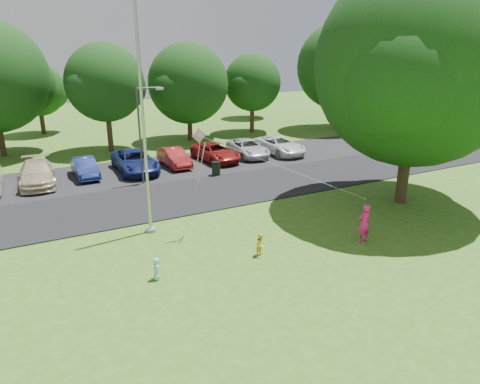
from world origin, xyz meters
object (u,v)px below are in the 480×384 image
flagpole (145,145)px  street_lamp (143,126)px  child_yellow (261,245)px  big_tree (417,71)px  woman (364,223)px  kite (203,146)px  trash_can (216,169)px  child_blue (156,269)px

flagpole → street_lamp: bearing=75.2°
child_yellow → flagpole: bearing=109.1°
big_tree → woman: size_ratio=7.13×
child_yellow → kite: bearing=93.7°
child_yellow → trash_can: bearing=57.0°
flagpole → big_tree: big_tree is taller
big_tree → child_yellow: (-10.18, -1.94, -6.62)m
flagpole → street_lamp: 7.77m
big_tree → kite: size_ratio=1.99×
child_yellow → kite: 4.92m
flagpole → trash_can: flagpole is taller
flagpole → woman: size_ratio=5.65×
big_tree → child_blue: (-14.60, -1.81, -6.68)m
flagpole → big_tree: (13.52, -2.60, 2.95)m
woman → big_tree: bearing=-150.7°
kite → big_tree: bearing=-6.3°
big_tree → kite: (-11.35, 1.12, -2.96)m
big_tree → child_yellow: size_ratio=12.76×
trash_can → child_blue: (-7.71, -11.47, -0.05)m
flagpole → woman: (8.04, -5.50, -3.28)m
street_lamp → woman: street_lamp is taller
street_lamp → child_blue: street_lamp is taller
street_lamp → big_tree: (11.54, -10.10, 3.45)m
trash_can → woman: woman is taller
woman → kite: kite is taller
woman → child_blue: size_ratio=2.03×
big_tree → child_yellow: 12.30m
trash_can → child_blue: 13.82m
trash_can → kite: (-4.46, -8.53, 3.67)m
trash_can → woman: 12.64m
woman → kite: 7.83m
trash_can → kite: size_ratio=0.15×
child_yellow → street_lamp: bearing=79.2°
flagpole → street_lamp: size_ratio=1.64×
big_tree → child_blue: bearing=-172.9°
trash_can → woman: size_ratio=0.55×
street_lamp → child_blue: bearing=-106.4°
street_lamp → big_tree: 15.71m
street_lamp → child_blue: 12.72m
woman → child_blue: (-9.12, 1.08, -0.45)m
child_yellow → child_blue: child_yellow is taller
trash_can → child_blue: trash_can is taller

